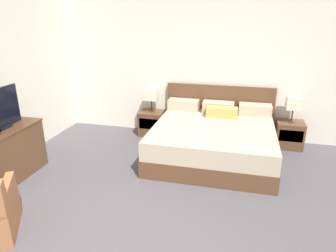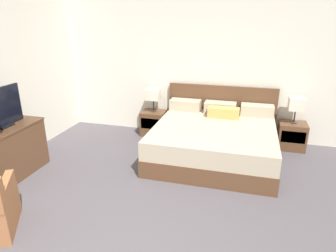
{
  "view_description": "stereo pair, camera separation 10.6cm",
  "coord_description": "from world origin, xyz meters",
  "px_view_note": "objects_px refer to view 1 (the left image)",
  "views": [
    {
      "loc": [
        1.01,
        -1.99,
        2.28
      ],
      "look_at": [
        -0.0,
        2.08,
        0.75
      ],
      "focal_mm": 32.0,
      "sensor_mm": 36.0,
      "label": 1
    },
    {
      "loc": [
        1.11,
        -1.96,
        2.28
      ],
      "look_at": [
        -0.0,
        2.08,
        0.75
      ],
      "focal_mm": 32.0,
      "sensor_mm": 36.0,
      "label": 2
    }
  ],
  "objects_px": {
    "bed": "(213,139)",
    "table_lamp_right": "(294,103)",
    "dresser": "(8,152)",
    "table_lamp_left": "(151,95)",
    "nightstand_left": "(152,123)",
    "nightstand_right": "(289,135)"
  },
  "relations": [
    {
      "from": "nightstand_left",
      "to": "dresser",
      "type": "bearing_deg",
      "value": -126.18
    },
    {
      "from": "bed",
      "to": "nightstand_right",
      "type": "xyz_separation_m",
      "value": [
        1.32,
        0.72,
        -0.07
      ]
    },
    {
      "from": "nightstand_left",
      "to": "table_lamp_left",
      "type": "bearing_deg",
      "value": 90.0
    },
    {
      "from": "table_lamp_right",
      "to": "dresser",
      "type": "xyz_separation_m",
      "value": [
        -4.22,
        -2.16,
        -0.44
      ]
    },
    {
      "from": "bed",
      "to": "dresser",
      "type": "bearing_deg",
      "value": -153.57
    },
    {
      "from": "nightstand_left",
      "to": "dresser",
      "type": "distance_m",
      "value": 2.68
    },
    {
      "from": "table_lamp_left",
      "to": "table_lamp_right",
      "type": "height_order",
      "value": "same"
    },
    {
      "from": "bed",
      "to": "table_lamp_left",
      "type": "bearing_deg",
      "value": 151.44
    },
    {
      "from": "bed",
      "to": "nightstand_right",
      "type": "relative_size",
      "value": 4.22
    },
    {
      "from": "table_lamp_right",
      "to": "nightstand_right",
      "type": "bearing_deg",
      "value": -90.0
    },
    {
      "from": "nightstand_left",
      "to": "table_lamp_left",
      "type": "distance_m",
      "value": 0.6
    },
    {
      "from": "bed",
      "to": "table_lamp_left",
      "type": "distance_m",
      "value": 1.59
    },
    {
      "from": "bed",
      "to": "nightstand_left",
      "type": "distance_m",
      "value": 1.5
    },
    {
      "from": "table_lamp_right",
      "to": "bed",
      "type": "bearing_deg",
      "value": -151.41
    },
    {
      "from": "table_lamp_right",
      "to": "dresser",
      "type": "relative_size",
      "value": 0.45
    },
    {
      "from": "table_lamp_left",
      "to": "dresser",
      "type": "xyz_separation_m",
      "value": [
        -1.58,
        -2.16,
        -0.44
      ]
    },
    {
      "from": "nightstand_left",
      "to": "nightstand_right",
      "type": "bearing_deg",
      "value": 0.0
    },
    {
      "from": "bed",
      "to": "table_lamp_right",
      "type": "bearing_deg",
      "value": 28.59
    },
    {
      "from": "nightstand_right",
      "to": "table_lamp_right",
      "type": "xyz_separation_m",
      "value": [
        -0.0,
        0.0,
        0.6
      ]
    },
    {
      "from": "table_lamp_left",
      "to": "table_lamp_right",
      "type": "distance_m",
      "value": 2.64
    },
    {
      "from": "table_lamp_right",
      "to": "table_lamp_left",
      "type": "bearing_deg",
      "value": 180.0
    },
    {
      "from": "nightstand_left",
      "to": "table_lamp_left",
      "type": "xyz_separation_m",
      "value": [
        0.0,
        0.0,
        0.6
      ]
    }
  ]
}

